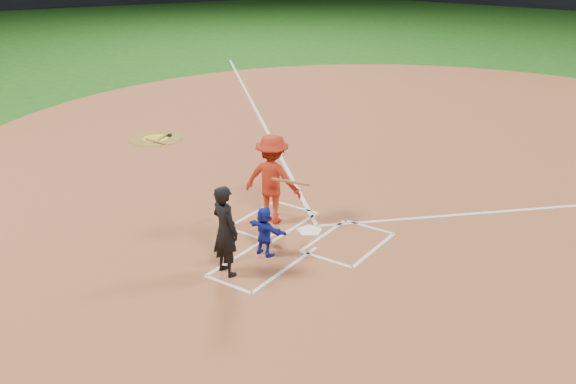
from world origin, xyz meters
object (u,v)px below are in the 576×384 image
Objects in this scene: batter_at_plate at (272,179)px; umpire at (225,230)px; catcher at (265,231)px; home_plate at (310,231)px; on_deck_circle at (156,138)px.

umpire is at bearing -74.77° from batter_at_plate.
umpire is 0.88× the size of batter_at_plate.
umpire is 2.51m from batter_at_plate.
catcher is 0.58× the size of umpire.
batter_at_plate is (-0.97, -0.04, 1.01)m from home_plate.
catcher is 1.69m from batter_at_plate.
on_deck_circle is at bearing -20.60° from home_plate.
batter_at_plate is (-0.66, 2.42, 0.12)m from umpire.
catcher is 0.51× the size of batter_at_plate.
catcher reaches higher than home_plate.
umpire is (-0.31, -2.46, 0.89)m from home_plate.
on_deck_circle is 0.83× the size of batter_at_plate.
home_plate is 0.58× the size of catcher.
umpire is (-0.16, -1.02, 0.38)m from catcher.
batter_at_plate reaches higher than home_plate.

